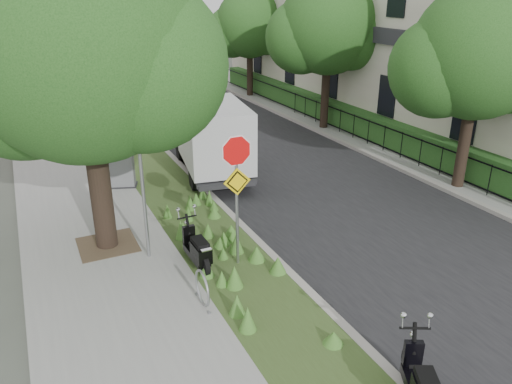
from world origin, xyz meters
TOP-DOWN VIEW (x-y plane):
  - ground at (0.00, 0.00)m, footprint 120.00×120.00m
  - sidewalk_near at (-4.25, 10.00)m, footprint 3.50×60.00m
  - verge at (-1.50, 10.00)m, footprint 2.00×60.00m
  - kerb_near at (-0.50, 10.00)m, footprint 0.20×60.00m
  - road at (3.00, 10.00)m, footprint 7.00×60.00m
  - kerb_far at (6.50, 10.00)m, footprint 0.20×60.00m
  - footpath_far at (8.20, 10.00)m, footprint 3.20×60.00m
  - street_tree_main at (-4.08, 2.86)m, footprint 6.21×5.54m
  - bare_post at (-3.20, 1.80)m, footprint 0.08×0.08m
  - bike_hoop at (-2.70, -0.60)m, footprint 0.06×0.78m
  - sign_assembly at (-1.40, 0.58)m, footprint 0.94×0.08m
  - fence_far at (7.20, 10.00)m, footprint 0.04×24.00m
  - hedge_far at (7.90, 10.00)m, footprint 1.00×24.00m
  - terrace_houses at (11.49, 10.00)m, footprint 7.40×26.40m
  - far_tree_a at (6.94, 2.05)m, footprint 4.60×4.10m
  - far_tree_b at (6.94, 10.05)m, footprint 4.83×4.31m
  - far_tree_c at (6.94, 18.04)m, footprint 4.37×3.89m
  - scooter_near at (-2.29, 0.81)m, footprint 0.34×1.60m
  - box_truck at (0.30, 6.67)m, footprint 2.65×5.10m
  - utility_cabinet at (-2.80, 6.65)m, footprint 0.99×0.82m

SIDE VIEW (x-z plane):
  - ground at x=0.00m, z-range 0.00..0.00m
  - road at x=3.00m, z-range 0.00..0.01m
  - sidewalk_near at x=-4.25m, z-range 0.00..0.12m
  - verge at x=-1.50m, z-range 0.00..0.12m
  - footpath_far at x=8.20m, z-range 0.00..0.12m
  - kerb_near at x=-0.50m, z-range 0.00..0.13m
  - kerb_far at x=6.50m, z-range 0.00..0.13m
  - scooter_near at x=-2.29m, z-range 0.11..0.87m
  - bike_hoop at x=-2.70m, z-range 0.11..0.88m
  - utility_cabinet at x=-2.80m, z-range 0.10..1.23m
  - fence_far at x=7.20m, z-range 0.17..1.17m
  - hedge_far at x=7.90m, z-range 0.12..1.22m
  - box_truck at x=0.30m, z-range 0.34..2.54m
  - bare_post at x=-3.20m, z-range 0.12..4.12m
  - sign_assembly at x=-1.40m, z-range 0.72..3.94m
  - far_tree_c at x=6.94m, z-range 0.99..6.92m
  - far_tree_a at x=6.94m, z-range 1.02..7.24m
  - terrace_houses at x=11.49m, z-range 0.06..8.26m
  - far_tree_b at x=6.94m, z-range 1.09..7.65m
  - street_tree_main at x=-4.08m, z-range 0.97..8.63m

